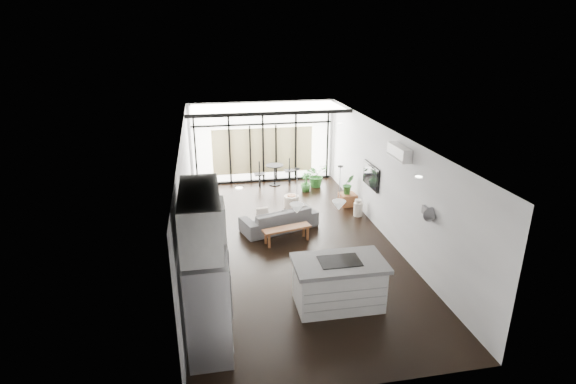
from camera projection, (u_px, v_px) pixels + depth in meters
name	position (u px, v px, depth m)	size (l,w,h in m)	color
floor	(290.00, 242.00, 11.41)	(5.00, 10.00, 0.00)	black
ceiling	(290.00, 134.00, 10.45)	(5.00, 10.00, 0.00)	white
wall_left	(186.00, 197.00, 10.49)	(0.02, 10.00, 2.80)	silver
wall_right	(387.00, 184.00, 11.37)	(0.02, 10.00, 2.80)	silver
wall_back	(263.00, 142.00, 15.54)	(5.00, 0.02, 2.80)	silver
wall_front	(358.00, 309.00, 6.32)	(5.00, 0.02, 2.80)	silver
glazing	(263.00, 143.00, 15.43)	(5.00, 0.20, 2.80)	black
skylight	(266.00, 107.00, 14.14)	(4.70, 1.90, 0.06)	white
neighbour_building	(263.00, 151.00, 15.60)	(3.50, 0.02, 1.60)	beige
island	(339.00, 283.00, 8.68)	(1.76, 1.04, 0.96)	white
cooktop	(340.00, 261.00, 8.51)	(0.79, 0.53, 0.01)	black
fridge	(208.00, 309.00, 7.19)	(0.69, 0.87, 1.79)	gray
appliance_column	(210.00, 267.00, 7.83)	(0.62, 0.65, 2.40)	white
upper_cabinets	(200.00, 217.00, 7.00)	(0.62, 1.75, 0.86)	white
pendant_left	(297.00, 209.00, 8.20)	(0.26, 0.26, 0.18)	white
pendant_right	(339.00, 206.00, 8.34)	(0.26, 0.26, 0.18)	white
sofa	(279.00, 215.00, 12.04)	(2.05, 0.60, 0.80)	#525255
console_bench	(287.00, 235.00, 11.36)	(1.24, 0.31, 0.40)	brown
pouf	(291.00, 201.00, 13.57)	(0.45, 0.45, 0.36)	beige
crate	(348.00, 199.00, 13.75)	(0.47, 0.47, 0.36)	brown
plant_tall	(316.00, 178.00, 15.30)	(0.73, 0.81, 0.64)	#296326
plant_med	(306.00, 186.00, 14.90)	(0.35, 0.63, 0.35)	#296326
plant_crate	(348.00, 190.00, 13.64)	(0.34, 0.62, 0.28)	#296326
milk_can	(358.00, 208.00, 12.93)	(0.25, 0.25, 0.50)	beige
bistro_set	(275.00, 175.00, 15.45)	(1.41, 0.56, 0.68)	black
tv	(371.00, 176.00, 12.32)	(0.05, 1.10, 0.65)	black
ac_unit	(399.00, 152.00, 10.25)	(0.22, 0.90, 0.30)	white
framed_art	(186.00, 199.00, 9.98)	(0.04, 0.70, 0.90)	black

